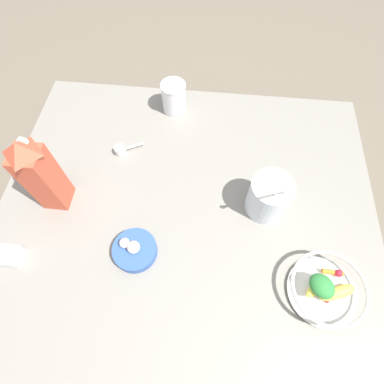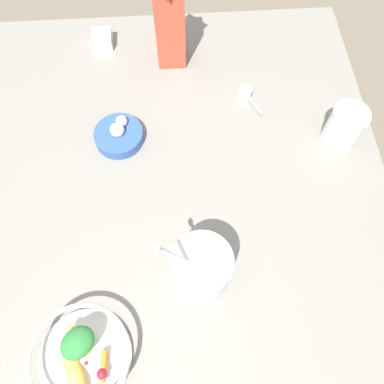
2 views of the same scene
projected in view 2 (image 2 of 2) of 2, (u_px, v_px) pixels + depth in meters
ground_plane at (153, 190)px, 0.97m from camera, size 6.00×6.00×0.00m
countertop at (153, 186)px, 0.95m from camera, size 1.17×1.17×0.05m
fruit_bowl at (81, 356)px, 0.72m from camera, size 0.20×0.20×0.09m
milk_carton at (170, 18)px, 0.97m from camera, size 0.08×0.08×0.28m
yogurt_tub at (201, 268)px, 0.76m from camera, size 0.12×0.15×0.24m
drinking_cup at (344, 127)px, 0.92m from camera, size 0.09×0.09×0.12m
spice_jar at (103, 39)px, 1.10m from camera, size 0.06×0.06×0.04m
measuring_scoop at (246, 94)px, 1.02m from camera, size 0.09×0.06×0.03m
garlic_bowl at (119, 135)px, 0.96m from camera, size 0.12×0.12×0.06m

